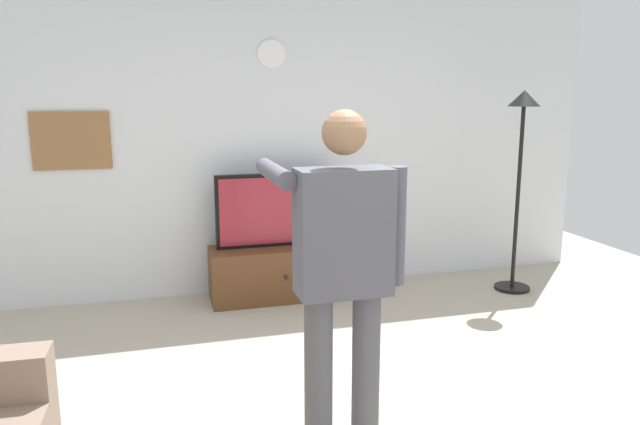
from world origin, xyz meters
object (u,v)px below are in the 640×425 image
tv_stand (281,272)px  television (279,210)px  framed_picture (71,141)px  wall_clock (271,54)px  floor_lamp (521,149)px  person_standing_nearer_lamp (342,266)px

tv_stand → television: television is taller
television → framed_picture: 1.81m
tv_stand → television: 0.56m
wall_clock → floor_lamp: bearing=-16.9°
framed_picture → person_standing_nearer_lamp: person_standing_nearer_lamp is taller
tv_stand → framed_picture: (-1.68, 0.30, 1.18)m
framed_picture → wall_clock: bearing=-0.2°
wall_clock → floor_lamp: size_ratio=0.13×
tv_stand → wall_clock: (-0.00, 0.29, 1.90)m
person_standing_nearer_lamp → tv_stand: bearing=85.3°
television → wall_clock: wall_clock is taller
television → wall_clock: 1.36m
television → floor_lamp: size_ratio=0.61×
framed_picture → floor_lamp: floor_lamp is taller
wall_clock → floor_lamp: wall_clock is taller
floor_lamp → tv_stand: bearing=170.5°
television → floor_lamp: floor_lamp is taller
television → floor_lamp: bearing=-10.8°
person_standing_nearer_lamp → wall_clock: bearing=85.8°
floor_lamp → person_standing_nearer_lamp: size_ratio=1.05×
floor_lamp → person_standing_nearer_lamp: bearing=-138.9°
wall_clock → television: bearing=-90.0°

